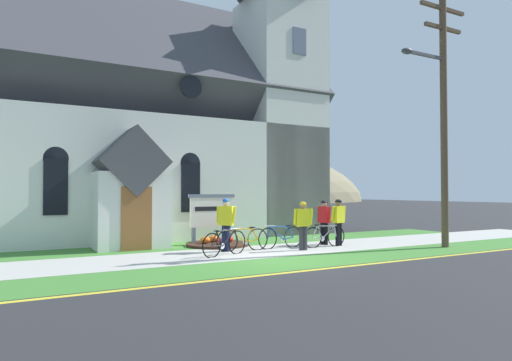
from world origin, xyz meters
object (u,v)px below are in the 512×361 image
Objects in this scene: bicycle_blue at (324,236)px; cyclist_in_yellow_jersey at (226,220)px; church_sign at (212,212)px; bicycle_yellow at (281,237)px; bicycle_green at (243,239)px; cyclist_in_red_jersey at (303,222)px; roadside_conifer at (282,139)px; cyclist_in_orange_jersey at (324,219)px; bicycle_white at (225,243)px; cyclist_in_green_jersey at (339,219)px; utility_pole at (442,105)px.

cyclist_in_yellow_jersey reaches higher than bicycle_blue.
church_sign is 1.02× the size of bicycle_yellow.
cyclist_in_red_jersey is at bearing -24.37° from bicycle_green.
roadside_conifer reaches higher than cyclist_in_yellow_jersey.
roadside_conifer reaches higher than cyclist_in_orange_jersey.
bicycle_blue reaches higher than bicycle_white.
cyclist_in_yellow_jersey is 3.91m from cyclist_in_orange_jersey.
cyclist_in_green_jersey reaches higher than bicycle_yellow.
bicycle_green is 3.40m from cyclist_in_orange_jersey.
cyclist_in_green_jersey is (3.61, -0.45, 0.59)m from bicycle_green.
bicycle_blue is at bearing -40.91° from church_sign.
bicycle_yellow is 2.28m from cyclist_in_green_jersey.
church_sign reaches higher than bicycle_white.
bicycle_white is 1.11m from cyclist_in_yellow_jersey.
cyclist_in_green_jersey is at bearing -63.31° from cyclist_in_orange_jersey.
cyclist_in_yellow_jersey reaches higher than cyclist_in_orange_jersey.
utility_pole reaches higher than bicycle_blue.
bicycle_blue is 0.96× the size of bicycle_yellow.
bicycle_blue is 1.04× the size of cyclist_in_green_jersey.
bicycle_blue reaches higher than bicycle_green.
cyclist_in_yellow_jersey is at bearing -131.22° from roadside_conifer.
cyclist_in_orange_jersey is (3.51, -2.15, -0.24)m from church_sign.
cyclist_in_orange_jersey is (3.35, 0.06, 0.57)m from bicycle_green.
cyclist_in_green_jersey is 1.83m from cyclist_in_red_jersey.
cyclist_in_orange_jersey is at bearing 2.33° from bicycle_yellow.
bicycle_green is 1.19m from bicycle_white.
bicycle_blue is (3.11, -2.69, -0.80)m from church_sign.
roadside_conifer reaches higher than cyclist_in_green_jersey.
cyclist_in_green_jersey is at bearing -11.25° from bicycle_yellow.
cyclist_in_orange_jersey reaches higher than bicycle_blue.
utility_pole is (3.20, -2.56, 4.04)m from cyclist_in_orange_jersey.
roadside_conifer reaches higher than bicycle_green.
cyclist_in_yellow_jersey is at bearing 158.20° from cyclist_in_red_jersey.
church_sign reaches higher than cyclist_in_red_jersey.
cyclist_in_green_jersey is 0.97× the size of cyclist_in_yellow_jersey.
bicycle_green is at bearing -12.78° from cyclist_in_yellow_jersey.
cyclist_in_yellow_jersey is 1.06× the size of cyclist_in_orange_jersey.
utility_pole is at bearing -20.92° from bicycle_green.
bicycle_yellow is at bearing -122.29° from roadside_conifer.
bicycle_blue is 0.88m from cyclist_in_orange_jersey.
church_sign is 9.04m from utility_pole.
roadside_conifer is at bearing 61.65° from cyclist_in_red_jersey.
cyclist_in_green_jersey reaches higher than bicycle_green.
cyclist_in_orange_jersey is 0.18× the size of utility_pole.
church_sign is 1.15× the size of cyclist_in_red_jersey.
bicycle_green is 0.85m from cyclist_in_yellow_jersey.
cyclist_in_orange_jersey reaches higher than bicycle_yellow.
bicycle_green is 0.20× the size of utility_pole.
bicycle_white is at bearing 177.37° from cyclist_in_red_jersey.
cyclist_in_green_jersey is (2.16, -0.43, 0.59)m from bicycle_yellow.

